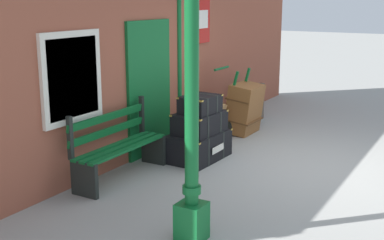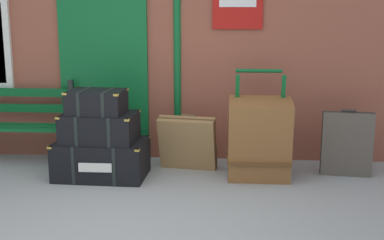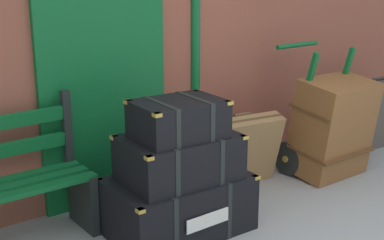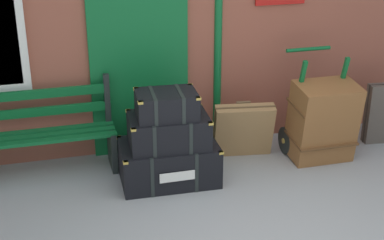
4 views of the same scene
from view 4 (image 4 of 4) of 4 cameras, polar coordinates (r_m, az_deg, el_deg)
name	(u,v)px [view 4 (image 4 of 4)]	position (r m, az deg, el deg)	size (l,w,h in m)	color
brick_facade	(185,9)	(6.43, -0.74, 11.16)	(10.40, 0.35, 3.20)	brown
platform_bench	(39,135)	(6.17, -15.29, -1.45)	(1.60, 0.43, 1.01)	#0F5B28
steamer_trunk_base	(169,162)	(5.89, -2.38, -4.28)	(1.03, 0.69, 0.43)	black
steamer_trunk_middle	(168,130)	(5.72, -2.40, -1.06)	(0.84, 0.60, 0.33)	black
steamer_trunk_top	(167,105)	(5.59, -2.60, 1.57)	(0.64, 0.49, 0.27)	black
porters_trolley	(314,131)	(6.62, 12.26, -1.10)	(0.71, 0.66, 1.18)	black
large_brown_trunk	(323,121)	(6.40, 13.11, -0.12)	(0.70, 0.54, 0.93)	brown
suitcase_cream	(243,130)	(6.39, 5.23, -1.01)	(0.71, 0.42, 0.66)	olive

